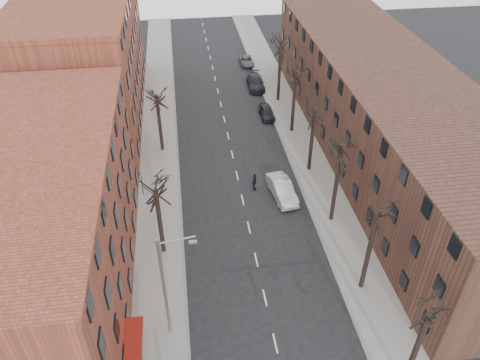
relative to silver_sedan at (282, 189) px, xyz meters
name	(u,v)px	position (x,y,z in m)	size (l,w,h in m)	color
sidewalk_left	(159,145)	(-11.85, 10.99, -0.76)	(4.00, 90.00, 0.15)	gray
sidewalk_right	(297,135)	(4.15, 10.99, -0.76)	(4.00, 90.00, 0.15)	gray
building_left_near	(35,233)	(-19.85, -9.01, 5.16)	(12.00, 26.00, 12.00)	brown
building_left_far	(85,60)	(-19.85, 19.99, 6.16)	(12.00, 28.00, 14.00)	brown
building_right	(386,113)	(12.15, 5.99, 4.16)	(12.00, 50.00, 10.00)	#4F3125
tree_right_b	(361,287)	(3.75, -12.01, -0.84)	(5.20, 5.20, 10.80)	black
tree_right_c	(331,220)	(3.75, -4.01, -0.84)	(5.20, 5.20, 11.60)	black
tree_right_d	(309,170)	(3.75, 3.99, -0.84)	(5.20, 5.20, 10.00)	black
tree_right_e	(291,131)	(3.75, 11.99, -0.84)	(5.20, 5.20, 10.80)	black
tree_right_f	(278,101)	(3.75, 19.99, -0.84)	(5.20, 5.20, 11.60)	black
tree_left_a	(164,252)	(-11.45, -6.01, -0.84)	(5.20, 5.20, 9.50)	black
tree_left_b	(163,150)	(-11.45, 9.99, -0.84)	(5.20, 5.20, 9.50)	black
streetlight	(166,284)	(-10.88, -14.01, 4.17)	(2.45, 0.22, 9.03)	slate
silver_sedan	(282,189)	(0.00, 0.00, 0.00)	(1.77, 5.09, 1.68)	#B5B8BD
parked_car_near	(267,112)	(1.45, 15.80, -0.16)	(1.59, 3.96, 1.35)	black
parked_car_mid	(256,82)	(1.45, 24.27, -0.07)	(2.16, 5.30, 1.54)	black
parked_car_far	(247,61)	(1.45, 32.49, -0.27)	(1.89, 4.10, 1.14)	#53565A
pedestrian_crossing	(254,182)	(-2.47, 1.42, 0.11)	(1.11, 0.46, 1.89)	black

